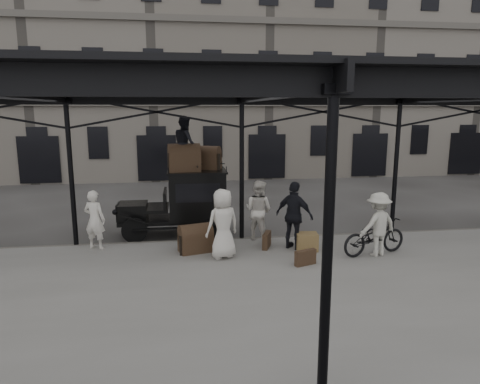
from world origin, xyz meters
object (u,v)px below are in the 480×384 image
at_px(taxi, 188,199).
at_px(porter_left, 95,220).
at_px(steamer_trunk_roof_near, 184,160).
at_px(steamer_trunk_platform, 196,240).
at_px(bicycle, 374,236).
at_px(porter_official, 294,216).

xyz_separation_m(taxi, porter_left, (-2.68, -1.60, -0.19)).
relative_size(porter_left, steamer_trunk_roof_near, 1.72).
height_order(taxi, steamer_trunk_roof_near, steamer_trunk_roof_near).
bearing_deg(steamer_trunk_platform, taxi, 79.26).
xyz_separation_m(taxi, steamer_trunk_platform, (0.17, -2.25, -0.72)).
bearing_deg(porter_left, steamer_trunk_roof_near, -131.60).
bearing_deg(steamer_trunk_platform, bicycle, -25.63).
bearing_deg(steamer_trunk_roof_near, bicycle, -35.61).
distance_m(steamer_trunk_roof_near, steamer_trunk_platform, 2.88).
xyz_separation_m(taxi, porter_official, (3.00, -2.36, -0.07)).
distance_m(taxi, steamer_trunk_roof_near, 1.37).
bearing_deg(bicycle, steamer_trunk_roof_near, 46.25).
bearing_deg(porter_official, steamer_trunk_platform, 39.73).
relative_size(taxi, steamer_trunk_roof_near, 3.64).
xyz_separation_m(porter_official, steamer_trunk_roof_near, (-3.08, 2.11, 1.41)).
relative_size(porter_left, steamer_trunk_platform, 1.88).
distance_m(porter_official, bicycle, 2.27).
distance_m(taxi, porter_left, 3.12).
bearing_deg(porter_left, taxi, -128.24).
xyz_separation_m(porter_left, porter_official, (5.68, -0.76, 0.12)).
xyz_separation_m(porter_left, bicycle, (7.75, -1.57, -0.34)).
distance_m(porter_left, steamer_trunk_platform, 2.97).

